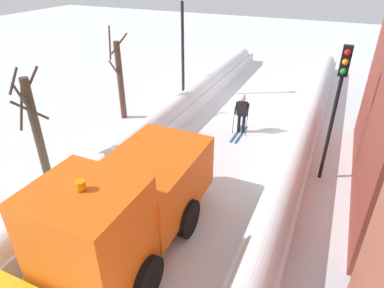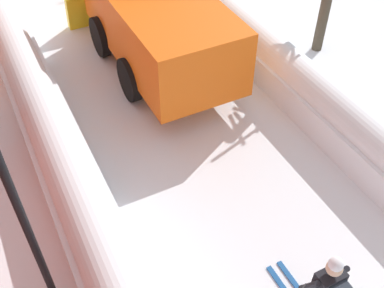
% 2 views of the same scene
% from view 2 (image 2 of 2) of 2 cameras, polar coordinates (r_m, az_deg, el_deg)
% --- Properties ---
extents(ground_plane, '(80.00, 80.00, 0.00)m').
position_cam_2_polar(ground_plane, '(11.80, -3.45, 5.63)').
color(ground_plane, white).
extents(snowbank_left, '(1.10, 36.00, 1.24)m').
position_cam_2_polar(snowbank_left, '(10.91, -17.71, 3.44)').
color(snowbank_left, white).
rests_on(snowbank_left, ground).
extents(snowbank_right, '(1.10, 36.00, 1.16)m').
position_cam_2_polar(snowbank_right, '(12.68, 8.78, 11.17)').
color(snowbank_right, white).
rests_on(snowbank_right, ground).
extents(plow_truck, '(3.20, 5.98, 3.12)m').
position_cam_2_polar(plow_truck, '(12.29, -4.85, 15.52)').
color(plow_truck, orange).
rests_on(plow_truck, ground).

